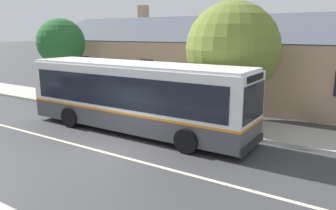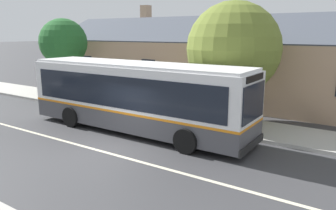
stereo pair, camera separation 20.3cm
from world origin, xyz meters
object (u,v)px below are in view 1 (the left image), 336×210
at_px(transit_bus, 135,95).
at_px(street_tree_primary, 230,53).
at_px(bench_by_building, 98,97).
at_px(street_tree_secondary, 61,43).

xyz_separation_m(transit_bus, street_tree_primary, (3.08, 3.73, 1.85)).
bearing_deg(bench_by_building, street_tree_primary, 4.70).
distance_m(transit_bus, street_tree_primary, 5.18).
height_order(transit_bus, street_tree_secondary, street_tree_secondary).
relative_size(street_tree_primary, street_tree_secondary, 1.10).
relative_size(transit_bus, street_tree_primary, 1.86).
xyz_separation_m(transit_bus, street_tree_secondary, (-9.57, 3.80, 2.14)).
bearing_deg(transit_bus, street_tree_secondary, 158.34).
xyz_separation_m(bench_by_building, street_tree_secondary, (-4.10, 0.77, 3.31)).
xyz_separation_m(bench_by_building, street_tree_primary, (8.54, 0.70, 3.02)).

